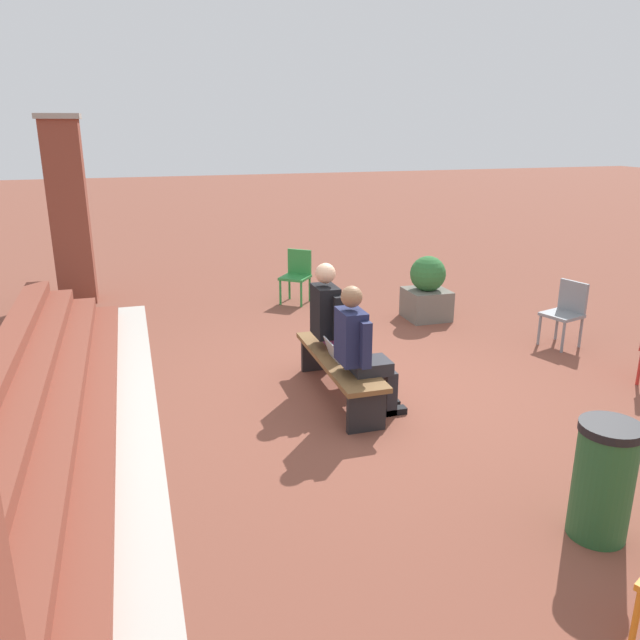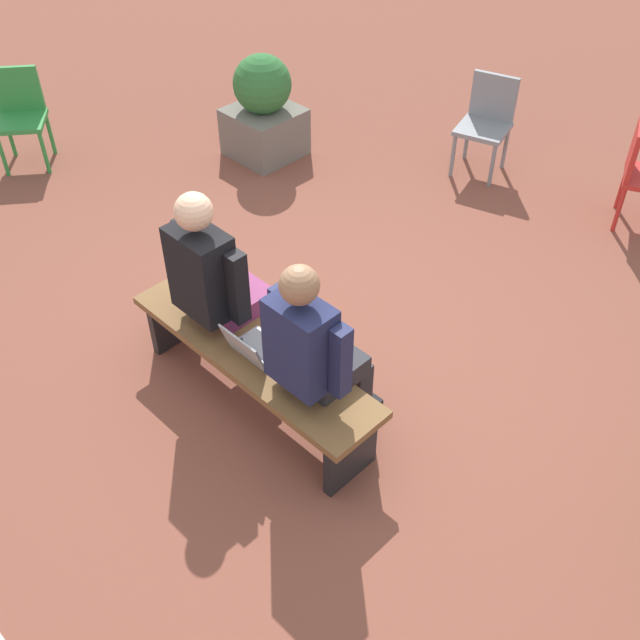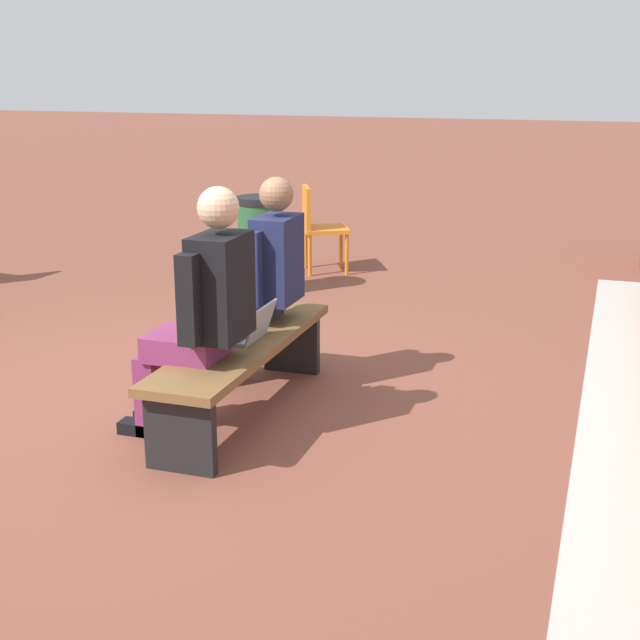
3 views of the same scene
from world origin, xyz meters
TOP-DOWN VIEW (x-y plane):
  - ground_plane at (0.00, 0.00)m, footprint 60.00×60.00m
  - bench at (-0.01, 0.39)m, footprint 1.80×0.44m
  - person_student at (-0.47, 0.32)m, footprint 0.53×0.67m
  - person_adult at (0.35, 0.32)m, footprint 0.56×0.71m
  - laptop at (-0.05, 0.40)m, footprint 0.32×0.29m
  - plastic_chair_near_bench_right at (0.69, -2.94)m, footprint 0.52×0.52m
  - plastic_chair_mid_courtyard at (3.70, -0.14)m, footprint 0.59×0.59m
  - planter at (2.26, -1.74)m, footprint 0.60×0.60m

SIDE VIEW (x-z plane):
  - ground_plane at x=0.00m, z-range 0.00..0.00m
  - bench at x=-0.01m, z-range 0.13..0.58m
  - planter at x=2.26m, z-range -0.03..0.91m
  - plastic_chair_near_bench_right at x=0.69m, z-range 0.06..0.90m
  - plastic_chair_mid_courtyard at x=3.70m, z-range 0.06..0.90m
  - laptop at x=-0.05m, z-range 0.39..0.61m
  - person_student at x=-0.47m, z-range 0.05..1.38m
  - person_adult at x=0.35m, z-range 0.04..1.42m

